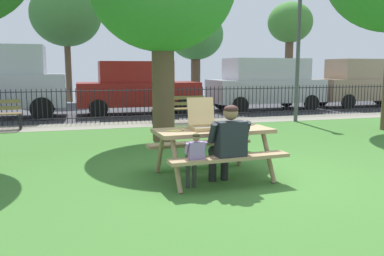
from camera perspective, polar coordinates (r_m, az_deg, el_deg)
The scene contains 17 objects.
ground at distance 7.93m, azimuth 3.04°, elevation -3.94°, with size 28.00×11.04×0.02m, color #40742F.
cobblestone_walkway at distance 12.51m, azimuth -4.29°, elevation 0.66°, with size 28.00×1.40×0.01m, color gray.
street_asphalt at distance 16.93m, azimuth -7.50°, elevation 2.65°, with size 28.00×7.64×0.01m, color #38383D.
picnic_table_foreground at distance 6.22m, azimuth 3.05°, elevation -1.71°, with size 1.89×1.60×0.79m.
pizza_box_open at distance 6.18m, azimuth 1.63°, elevation 0.91°, with size 0.43×0.49×0.47m.
pizza_slice_on_table at distance 6.03m, azimuth -2.18°, elevation -0.29°, with size 0.27×0.18×0.02m.
adult_at_table at distance 5.76m, azimuth 5.12°, elevation -1.94°, with size 0.62×0.61×1.19m.
child_at_table at distance 5.56m, azimuth 0.37°, elevation -3.92°, with size 0.32×0.31×0.82m.
iron_fence_streetside at distance 13.13m, azimuth -4.96°, elevation 3.46°, with size 18.75×0.03×1.08m.
park_bench_center at distance 12.44m, azimuth -1.98°, elevation 2.58°, with size 1.62×0.53×0.85m.
lamp_post_walkway at distance 13.26m, azimuth 14.89°, elevation 11.88°, with size 0.28×0.28×4.18m.
parked_car_center at distance 15.03m, azimuth -7.75°, elevation 5.79°, with size 4.43×1.96×1.94m.
parked_car_right at distance 16.63m, azimuth 10.45°, elevation 6.29°, with size 4.67×2.09×2.08m.
parked_car_far_right at distance 19.30m, azimuth 23.50°, elevation 6.02°, with size 4.60×1.96×2.08m.
far_tree_midleft at distance 21.39m, azimuth -17.46°, elevation 15.07°, with size 3.44×3.44×5.85m.
far_tree_center at distance 22.26m, azimuth 0.53°, elevation 12.96°, with size 2.98×2.98×4.83m.
far_tree_midright at distance 24.58m, azimuth 13.75°, elevation 14.09°, with size 2.57×2.57×5.47m.
Camera 1 is at (-2.58, -5.78, 1.70)m, focal length 37.56 mm.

